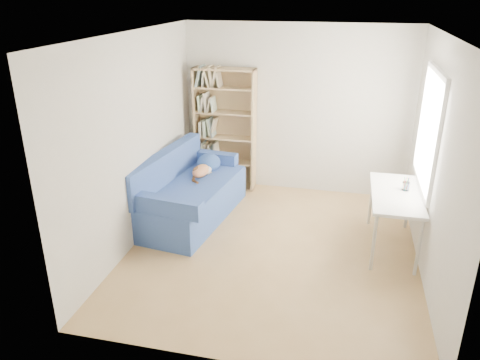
% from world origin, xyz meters
% --- Properties ---
extents(ground, '(4.00, 4.00, 0.00)m').
position_xyz_m(ground, '(0.00, 0.00, 0.00)').
color(ground, '#9F7947').
rests_on(ground, ground).
extents(room_shell, '(3.54, 4.04, 2.62)m').
position_xyz_m(room_shell, '(0.10, 0.03, 1.64)').
color(room_shell, silver).
rests_on(room_shell, ground).
extents(sofa, '(1.17, 2.07, 0.96)m').
position_xyz_m(sofa, '(-1.31, 0.62, 0.36)').
color(sofa, navy).
rests_on(sofa, ground).
extents(bookshelf, '(0.97, 0.30, 1.93)m').
position_xyz_m(bookshelf, '(-1.10, 1.83, 0.89)').
color(bookshelf, tan).
rests_on(bookshelf, ground).
extents(desk, '(0.59, 1.28, 0.75)m').
position_xyz_m(desk, '(1.44, 0.38, 0.68)').
color(desk, white).
rests_on(desk, ground).
extents(pen_cup, '(0.09, 0.09, 0.17)m').
position_xyz_m(pen_cup, '(1.55, 0.49, 0.81)').
color(pen_cup, white).
rests_on(pen_cup, desk).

